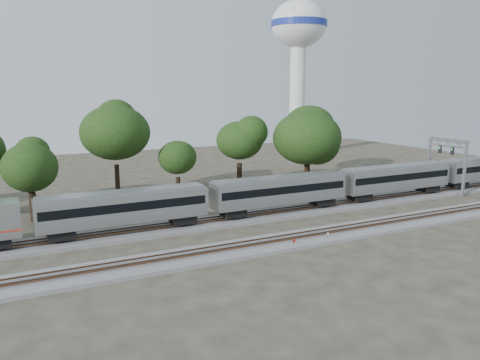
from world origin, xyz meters
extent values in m
plane|color=#383328|center=(0.00, 0.00, 0.00)|extent=(160.00, 160.00, 0.00)
cube|color=slate|center=(0.00, 6.00, 0.20)|extent=(160.00, 5.00, 0.40)
cube|color=brown|center=(0.00, 5.28, 0.66)|extent=(160.00, 0.08, 0.15)
cube|color=brown|center=(0.00, 6.72, 0.66)|extent=(160.00, 0.08, 0.15)
cube|color=slate|center=(0.00, -4.00, 0.20)|extent=(160.00, 5.00, 0.40)
cube|color=brown|center=(0.00, -4.72, 0.66)|extent=(160.00, 0.08, 0.15)
cube|color=brown|center=(0.00, -3.28, 0.66)|extent=(160.00, 0.08, 0.15)
cube|color=#ACAFB4|center=(-12.14, 6.00, 3.24)|extent=(18.20, 3.14, 3.14)
cube|color=black|center=(-12.14, 6.00, 3.55)|extent=(17.57, 3.19, 0.94)
cube|color=gray|center=(-12.14, 6.00, 4.86)|extent=(17.78, 2.51, 0.37)
cube|color=black|center=(-18.73, 6.00, 1.20)|extent=(2.72, 2.30, 0.94)
cube|color=black|center=(-5.55, 6.00, 1.20)|extent=(2.72, 2.30, 0.94)
cube|color=#ACAFB4|center=(7.48, 6.00, 3.24)|extent=(18.20, 3.14, 3.14)
cube|color=black|center=(7.48, 6.00, 3.55)|extent=(17.57, 3.19, 0.94)
cube|color=gray|center=(7.48, 6.00, 4.86)|extent=(17.78, 2.51, 0.37)
cube|color=black|center=(0.89, 6.00, 1.20)|extent=(2.72, 2.30, 0.94)
cube|color=black|center=(14.07, 6.00, 1.20)|extent=(2.72, 2.30, 0.94)
cube|color=#ACAFB4|center=(27.11, 6.00, 3.24)|extent=(18.20, 3.14, 3.14)
cube|color=black|center=(27.11, 6.00, 3.55)|extent=(17.57, 3.19, 0.94)
cube|color=gray|center=(27.11, 6.00, 4.86)|extent=(17.78, 2.51, 0.37)
cube|color=black|center=(20.52, 6.00, 1.20)|extent=(2.72, 2.30, 0.94)
cube|color=black|center=(33.70, 6.00, 1.20)|extent=(2.72, 2.30, 0.94)
cube|color=black|center=(40.14, 6.00, 1.20)|extent=(2.72, 2.30, 0.94)
cylinder|color=#512D19|center=(1.96, -5.88, 0.46)|extent=(0.06, 0.06, 0.93)
cylinder|color=#AE0D0C|center=(1.96, -5.88, 0.87)|extent=(0.33, 0.08, 0.33)
cylinder|color=#512D19|center=(6.56, -5.31, 0.42)|extent=(0.06, 0.06, 0.84)
cylinder|color=silver|center=(6.56, -5.31, 0.79)|extent=(0.30, 0.03, 0.30)
cube|color=#512D19|center=(5.57, -5.53, 0.15)|extent=(0.53, 0.35, 0.30)
cylinder|color=silver|center=(41.33, 53.97, 13.16)|extent=(3.76, 3.76, 26.31)
cone|color=silver|center=(41.33, 53.97, 1.88)|extent=(6.01, 6.01, 3.76)
ellipsoid|color=silver|center=(41.33, 53.97, 31.24)|extent=(13.16, 13.16, 11.18)
cylinder|color=navy|center=(41.33, 53.97, 31.24)|extent=(13.31, 13.31, 1.50)
cube|color=gray|center=(37.36, 2.71, 4.24)|extent=(0.33, 0.33, 8.47)
cube|color=gray|center=(37.36, 9.29, 4.24)|extent=(0.33, 0.33, 8.47)
cube|color=gray|center=(37.36, 6.00, 8.19)|extent=(0.38, 6.97, 0.56)
cube|color=gray|center=(37.36, 6.00, 7.34)|extent=(0.24, 6.97, 0.24)
cube|color=black|center=(37.08, 4.87, 6.68)|extent=(0.24, 0.47, 1.13)
cube|color=black|center=(37.08, 7.13, 6.68)|extent=(0.24, 0.47, 1.13)
cylinder|color=black|center=(-20.78, 16.89, 1.79)|extent=(0.70, 0.70, 3.57)
ellipsoid|color=black|center=(-20.78, 16.89, 6.63)|extent=(6.74, 6.74, 5.73)
cylinder|color=black|center=(-9.28, 23.08, 2.65)|extent=(0.70, 0.70, 5.31)
ellipsoid|color=black|center=(-9.28, 23.08, 9.86)|extent=(10.01, 10.01, 8.51)
cylinder|color=black|center=(-1.29, 19.84, 1.68)|extent=(0.70, 0.70, 3.36)
ellipsoid|color=black|center=(-1.29, 19.84, 6.24)|extent=(6.33, 6.33, 5.38)
cylinder|color=black|center=(9.95, 22.51, 2.13)|extent=(0.70, 0.70, 4.26)
ellipsoid|color=black|center=(9.95, 22.51, 7.92)|extent=(8.04, 8.04, 6.83)
cylinder|color=black|center=(19.11, 17.09, 2.27)|extent=(0.70, 0.70, 4.53)
ellipsoid|color=black|center=(19.11, 17.09, 8.42)|extent=(8.55, 8.55, 7.26)
cylinder|color=black|center=(27.08, 28.11, 2.50)|extent=(0.70, 0.70, 5.00)
ellipsoid|color=black|center=(27.08, 28.11, 9.29)|extent=(9.43, 9.43, 8.02)
camera|label=1|loc=(-22.81, -43.53, 15.62)|focal=35.00mm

